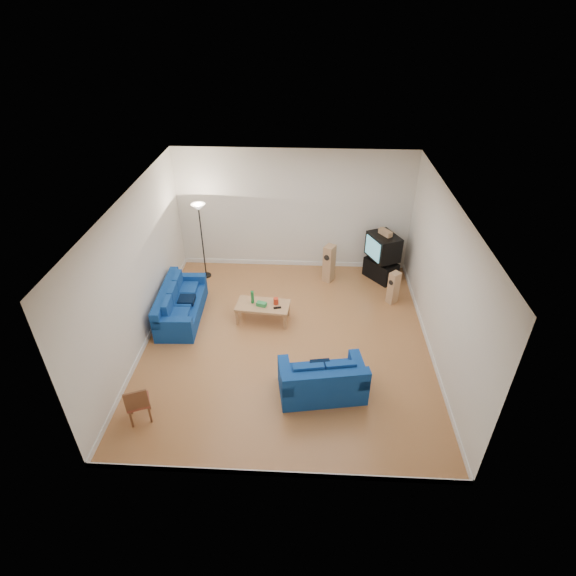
{
  "coord_description": "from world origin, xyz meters",
  "views": [
    {
      "loc": [
        0.4,
        -7.43,
        6.26
      ],
      "look_at": [
        0.0,
        0.4,
        1.1
      ],
      "focal_mm": 28.0,
      "sensor_mm": 36.0,
      "label": 1
    }
  ],
  "objects_px": {
    "coffee_table": "(263,307)",
    "tv_stand": "(381,270)",
    "sofa_loveseat": "(322,382)",
    "sofa_three_seat": "(179,306)",
    "television": "(383,247)"
  },
  "relations": [
    {
      "from": "sofa_three_seat",
      "to": "coffee_table",
      "type": "distance_m",
      "value": 1.92
    },
    {
      "from": "sofa_loveseat",
      "to": "coffee_table",
      "type": "distance_m",
      "value": 2.56
    },
    {
      "from": "sofa_loveseat",
      "to": "tv_stand",
      "type": "bearing_deg",
      "value": 59.85
    },
    {
      "from": "coffee_table",
      "to": "tv_stand",
      "type": "relative_size",
      "value": 1.46
    },
    {
      "from": "sofa_three_seat",
      "to": "tv_stand",
      "type": "relative_size",
      "value": 2.36
    },
    {
      "from": "tv_stand",
      "to": "sofa_three_seat",
      "type": "bearing_deg",
      "value": -107.15
    },
    {
      "from": "sofa_loveseat",
      "to": "coffee_table",
      "type": "xyz_separation_m",
      "value": [
        -1.31,
        2.2,
        0.08
      ]
    },
    {
      "from": "sofa_three_seat",
      "to": "coffee_table",
      "type": "height_order",
      "value": "sofa_three_seat"
    },
    {
      "from": "tv_stand",
      "to": "television",
      "type": "relative_size",
      "value": 0.86
    },
    {
      "from": "tv_stand",
      "to": "television",
      "type": "height_order",
      "value": "television"
    },
    {
      "from": "sofa_loveseat",
      "to": "television",
      "type": "distance_m",
      "value": 4.49
    },
    {
      "from": "sofa_loveseat",
      "to": "tv_stand",
      "type": "xyz_separation_m",
      "value": [
        1.56,
        4.16,
        -0.04
      ]
    },
    {
      "from": "sofa_loveseat",
      "to": "tv_stand",
      "type": "relative_size",
      "value": 1.99
    },
    {
      "from": "sofa_loveseat",
      "to": "television",
      "type": "relative_size",
      "value": 1.71
    },
    {
      "from": "sofa_three_seat",
      "to": "tv_stand",
      "type": "distance_m",
      "value": 5.17
    }
  ]
}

